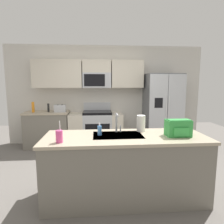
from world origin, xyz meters
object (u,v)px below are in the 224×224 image
at_px(refrigerator, 162,110).
at_px(pepper_mill, 48,108).
at_px(toaster, 60,108).
at_px(backpack, 178,128).
at_px(drink_cup_pink, 59,136).
at_px(soap_dispenser, 100,130).
at_px(sink_faucet, 117,121).
at_px(paper_towel_roll, 141,123).
at_px(bottle_orange, 33,107).
at_px(range_oven, 96,129).

bearing_deg(refrigerator, pepper_mill, 178.64).
distance_m(toaster, backpack, 3.17).
xyz_separation_m(refrigerator, drink_cup_pink, (-2.17, -2.61, 0.05)).
bearing_deg(soap_dispenser, sink_faucet, 27.26).
xyz_separation_m(drink_cup_pink, backpack, (1.55, 0.17, 0.04)).
bearing_deg(sink_faucet, drink_cup_pink, -149.94).
xyz_separation_m(soap_dispenser, paper_towel_roll, (0.62, 0.17, 0.05)).
bearing_deg(toaster, sink_faucet, -61.39).
relative_size(bottle_orange, backpack, 0.80).
height_order(paper_towel_roll, backpack, paper_towel_roll).
height_order(pepper_mill, paper_towel_roll, paper_towel_roll).
distance_m(drink_cup_pink, backpack, 1.56).
xyz_separation_m(range_oven, refrigerator, (1.73, -0.07, 0.48)).
relative_size(bottle_orange, sink_faucet, 0.91).
distance_m(pepper_mill, bottle_orange, 0.37).
height_order(range_oven, drink_cup_pink, drink_cup_pink).
relative_size(refrigerator, toaster, 6.61).
bearing_deg(backpack, refrigerator, 75.66).
height_order(sink_faucet, soap_dispenser, sink_faucet).
xyz_separation_m(refrigerator, sink_faucet, (-1.42, -2.17, 0.14)).
bearing_deg(range_oven, drink_cup_pink, -99.32).
bearing_deg(refrigerator, soap_dispenser, -126.09).
bearing_deg(refrigerator, backpack, -104.34).
bearing_deg(bottle_orange, backpack, -42.91).
xyz_separation_m(range_oven, toaster, (-0.89, -0.05, 0.55)).
xyz_separation_m(sink_faucet, soap_dispenser, (-0.26, -0.13, -0.10)).
bearing_deg(sink_faucet, paper_towel_roll, 6.39).
bearing_deg(range_oven, bottle_orange, -178.59).
relative_size(sink_faucet, drink_cup_pink, 1.05).
height_order(range_oven, backpack, backpack).
bearing_deg(soap_dispenser, drink_cup_pink, -148.54).
xyz_separation_m(range_oven, bottle_orange, (-1.55, -0.04, 0.58)).
height_order(sink_faucet, drink_cup_pink, sink_faucet).
height_order(bottle_orange, backpack, bottle_orange).
height_order(bottle_orange, paper_towel_roll, bottle_orange).
bearing_deg(drink_cup_pink, pepper_mill, 105.63).
relative_size(toaster, paper_towel_roll, 1.17).
height_order(bottle_orange, soap_dispenser, bottle_orange).
distance_m(bottle_orange, sink_faucet, 2.89).
xyz_separation_m(range_oven, sink_faucet, (0.31, -2.25, 0.62)).
bearing_deg(soap_dispenser, pepper_mill, 117.55).
height_order(refrigerator, paper_towel_roll, refrigerator).
distance_m(refrigerator, bottle_orange, 3.28).
bearing_deg(paper_towel_roll, refrigerator, 63.51).
bearing_deg(soap_dispenser, refrigerator, 53.91).
relative_size(drink_cup_pink, soap_dispenser, 1.58).
height_order(toaster, backpack, backpack).
height_order(pepper_mill, drink_cup_pink, drink_cup_pink).
height_order(refrigerator, pepper_mill, refrigerator).
relative_size(bottle_orange, drink_cup_pink, 0.96).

